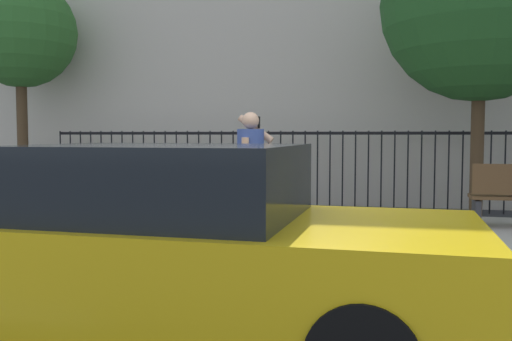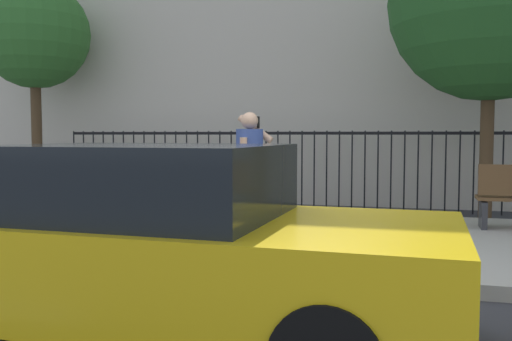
# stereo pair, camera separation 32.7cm
# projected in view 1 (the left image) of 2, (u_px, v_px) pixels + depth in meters

# --- Properties ---
(ground_plane) EXTENTS (60.00, 60.00, 0.00)m
(ground_plane) POSITION_uv_depth(u_px,v_px,m) (261.00, 284.00, 5.70)
(ground_plane) COLOR #333338
(sidewalk) EXTENTS (28.00, 4.40, 0.15)m
(sidewalk) POSITION_uv_depth(u_px,v_px,m) (295.00, 238.00, 7.83)
(sidewalk) COLOR #B2ADA3
(sidewalk) RESTS_ON ground
(building_facade) EXTENTS (28.00, 4.00, 9.45)m
(building_facade) POSITION_uv_depth(u_px,v_px,m) (336.00, 4.00, 13.65)
(building_facade) COLOR beige
(building_facade) RESTS_ON ground
(iron_fence) EXTENTS (12.03, 0.04, 1.60)m
(iron_fence) POSITION_uv_depth(u_px,v_px,m) (324.00, 159.00, 11.37)
(iron_fence) COLOR black
(iron_fence) RESTS_ON ground
(taxi_yellow) EXTENTS (4.25, 1.96, 1.45)m
(taxi_yellow) POSITION_uv_depth(u_px,v_px,m) (181.00, 245.00, 4.15)
(taxi_yellow) COLOR yellow
(taxi_yellow) RESTS_ON ground
(pedestrian_on_phone) EXTENTS (0.49, 0.67, 1.66)m
(pedestrian_on_phone) POSITION_uv_depth(u_px,v_px,m) (250.00, 167.00, 7.01)
(pedestrian_on_phone) COLOR tan
(pedestrian_on_phone) RESTS_ON sidewalk
(street_tree_near) EXTENTS (2.40, 2.40, 4.93)m
(street_tree_near) POSITION_uv_depth(u_px,v_px,m) (20.00, 33.00, 12.01)
(street_tree_near) COLOR #4C3823
(street_tree_near) RESTS_ON ground
(street_tree_mid) EXTENTS (3.27, 3.27, 5.34)m
(street_tree_mid) POSITION_uv_depth(u_px,v_px,m) (481.00, 3.00, 9.21)
(street_tree_mid) COLOR #4C3823
(street_tree_mid) RESTS_ON ground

